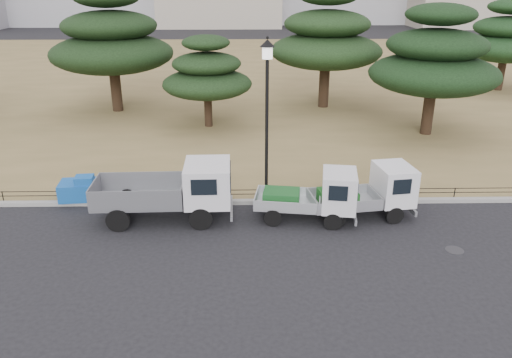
{
  "coord_description": "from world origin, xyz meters",
  "views": [
    {
      "loc": [
        -0.35,
        -15.44,
        8.35
      ],
      "look_at": [
        0.0,
        2.0,
        1.3
      ],
      "focal_mm": 35.0,
      "sensor_mm": 36.0,
      "label": 1
    }
  ],
  "objects_px": {
    "truck_large": "(172,189)",
    "truck_kei_front": "(314,196)",
    "tarp_pile": "(80,189)",
    "street_lamp": "(267,95)",
    "truck_kei_rear": "(369,192)"
  },
  "relations": [
    {
      "from": "truck_large",
      "to": "truck_kei_front",
      "type": "distance_m",
      "value": 5.2
    },
    {
      "from": "truck_kei_rear",
      "to": "street_lamp",
      "type": "height_order",
      "value": "street_lamp"
    },
    {
      "from": "truck_large",
      "to": "street_lamp",
      "type": "height_order",
      "value": "street_lamp"
    },
    {
      "from": "truck_kei_rear",
      "to": "tarp_pile",
      "type": "bearing_deg",
      "value": 163.67
    },
    {
      "from": "truck_kei_rear",
      "to": "tarp_pile",
      "type": "relative_size",
      "value": 2.47
    },
    {
      "from": "truck_large",
      "to": "truck_kei_rear",
      "type": "xyz_separation_m",
      "value": [
        7.28,
        0.06,
        -0.22
      ]
    },
    {
      "from": "truck_large",
      "to": "truck_kei_rear",
      "type": "relative_size",
      "value": 1.27
    },
    {
      "from": "truck_kei_front",
      "to": "street_lamp",
      "type": "xyz_separation_m",
      "value": [
        -1.67,
        1.75,
        3.36
      ]
    },
    {
      "from": "truck_kei_front",
      "to": "tarp_pile",
      "type": "distance_m",
      "value": 9.28
    },
    {
      "from": "truck_large",
      "to": "truck_kei_front",
      "type": "relative_size",
      "value": 1.31
    },
    {
      "from": "truck_kei_front",
      "to": "tarp_pile",
      "type": "relative_size",
      "value": 2.4
    },
    {
      "from": "truck_kei_rear",
      "to": "street_lamp",
      "type": "distance_m",
      "value": 5.25
    },
    {
      "from": "truck_kei_front",
      "to": "truck_kei_rear",
      "type": "bearing_deg",
      "value": 15.33
    },
    {
      "from": "truck_large",
      "to": "tarp_pile",
      "type": "relative_size",
      "value": 3.15
    },
    {
      "from": "truck_large",
      "to": "tarp_pile",
      "type": "distance_m",
      "value": 4.27
    }
  ]
}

